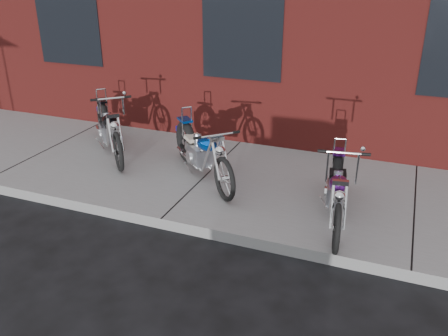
% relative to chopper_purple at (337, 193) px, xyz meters
% --- Properties ---
extents(ground, '(120.00, 120.00, 0.00)m').
position_rel_chopper_purple_xyz_m(ground, '(-2.05, -0.82, -0.51)').
color(ground, black).
rests_on(ground, ground).
extents(sidewalk, '(22.00, 3.00, 0.15)m').
position_rel_chopper_purple_xyz_m(sidewalk, '(-2.05, 0.68, -0.44)').
color(sidewalk, gray).
rests_on(sidewalk, ground).
extents(chopper_purple, '(0.55, 2.00, 1.13)m').
position_rel_chopper_purple_xyz_m(chopper_purple, '(0.00, 0.00, 0.00)').
color(chopper_purple, black).
rests_on(chopper_purple, sidewalk).
extents(chopper_blue, '(1.61, 1.56, 0.93)m').
position_rel_chopper_purple_xyz_m(chopper_blue, '(-2.07, 0.53, 0.02)').
color(chopper_blue, black).
rests_on(chopper_blue, sidewalk).
extents(chopper_third, '(1.57, 1.68, 1.11)m').
position_rel_chopper_purple_xyz_m(chopper_third, '(-3.94, 0.89, 0.03)').
color(chopper_third, black).
rests_on(chopper_third, sidewalk).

